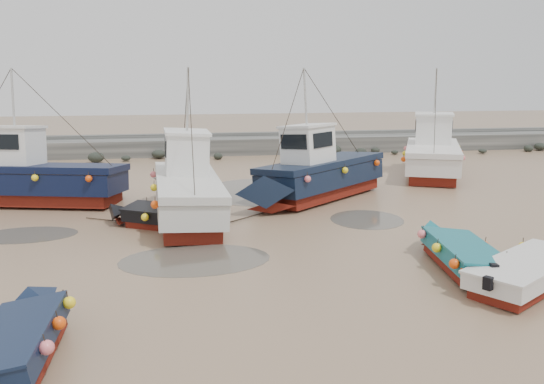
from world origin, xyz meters
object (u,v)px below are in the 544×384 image
at_px(dinghy_2, 458,249).
at_px(dinghy_1, 25,333).
at_px(dinghy_3, 535,267).
at_px(person, 167,215).
at_px(cabin_boat_0, 24,177).
at_px(cabin_boat_1, 185,187).
at_px(cabin_boat_3, 433,152).
at_px(cabin_boat_2, 315,173).
at_px(dinghy_4, 158,213).

bearing_deg(dinghy_2, dinghy_1, -156.96).
xyz_separation_m(dinghy_3, person, (-10.93, 9.40, -0.53)).
bearing_deg(dinghy_3, person, -162.08).
bearing_deg(dinghy_3, dinghy_2, -171.32).
bearing_deg(cabin_boat_0, dinghy_2, -110.46).
bearing_deg(cabin_boat_1, dinghy_2, -44.03).
bearing_deg(person, dinghy_3, 107.65).
bearing_deg(cabin_boat_0, cabin_boat_3, -66.61).
bearing_deg(cabin_boat_2, dinghy_2, 155.88).
bearing_deg(dinghy_4, dinghy_2, -93.06).
relative_size(cabin_boat_0, cabin_boat_1, 1.04).
distance_m(cabin_boat_2, person, 7.32).
distance_m(dinghy_1, cabin_boat_1, 11.47).
bearing_deg(cabin_boat_0, dinghy_4, -113.88).
distance_m(dinghy_3, cabin_boat_1, 13.49).
bearing_deg(dinghy_4, cabin_boat_0, 81.15).
bearing_deg(cabin_boat_3, dinghy_3, -81.01).
distance_m(dinghy_1, person, 11.73).
xyz_separation_m(dinghy_4, cabin_boat_0, (-6.30, 4.71, 0.76)).
height_order(dinghy_3, cabin_boat_1, cabin_boat_1).
bearing_deg(cabin_boat_0, person, -100.90).
height_order(cabin_boat_1, cabin_boat_3, same).
distance_m(dinghy_4, cabin_boat_1, 1.88).
bearing_deg(dinghy_2, cabin_boat_3, 73.58).
distance_m(cabin_boat_0, cabin_boat_3, 22.31).
distance_m(dinghy_1, cabin_boat_3, 25.67).
distance_m(dinghy_2, cabin_boat_1, 11.26).
height_order(cabin_boat_2, cabin_boat_3, same).
height_order(dinghy_4, cabin_boat_3, cabin_boat_3).
bearing_deg(cabin_boat_3, cabin_boat_0, -145.36).
bearing_deg(dinghy_2, dinghy_4, 154.54).
distance_m(cabin_boat_0, person, 7.30).
height_order(cabin_boat_1, person, cabin_boat_1).
bearing_deg(cabin_boat_2, dinghy_3, 160.57).
xyz_separation_m(cabin_boat_0, cabin_boat_2, (13.55, -1.15, 0.02)).
relative_size(dinghy_3, cabin_boat_0, 0.56).
distance_m(cabin_boat_0, cabin_boat_2, 13.60).
relative_size(cabin_boat_2, cabin_boat_3, 0.90).
relative_size(dinghy_4, cabin_boat_0, 0.47).
xyz_separation_m(dinghy_4, cabin_boat_1, (1.09, 1.32, 0.77)).
height_order(dinghy_2, person, dinghy_2).
relative_size(dinghy_2, cabin_boat_0, 0.54).
bearing_deg(dinghy_1, cabin_boat_1, 72.54).
bearing_deg(dinghy_2, cabin_boat_1, 145.89).
bearing_deg(cabin_boat_2, cabin_boat_1, 71.08).
bearing_deg(dinghy_4, cabin_boat_3, -32.77).
bearing_deg(dinghy_3, cabin_boat_2, 168.13).
xyz_separation_m(dinghy_4, cabin_boat_2, (7.25, 3.56, 0.78)).
relative_size(cabin_boat_0, cabin_boat_2, 1.24).
bearing_deg(dinghy_4, dinghy_1, -165.21).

